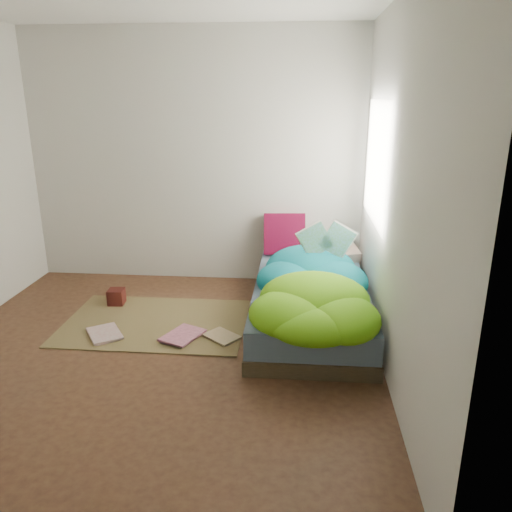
{
  "coord_description": "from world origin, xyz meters",
  "views": [
    {
      "loc": [
        1.1,
        -3.41,
        1.94
      ],
      "look_at": [
        0.73,
        0.75,
        0.59
      ],
      "focal_mm": 35.0,
      "sensor_mm": 36.0,
      "label": 1
    }
  ],
  "objects": [
    {
      "name": "floor_book_a",
      "position": [
        -0.6,
        0.19,
        0.02
      ],
      "size": [
        0.39,
        0.41,
        0.03
      ],
      "primitive_type": "imported",
      "rotation": [
        0.0,
        0.0,
        0.59
      ],
      "color": "beige",
      "rests_on": "rug"
    },
    {
      "name": "floor_book_b",
      "position": [
        0.04,
        0.32,
        0.03
      ],
      "size": [
        0.38,
        0.42,
        0.03
      ],
      "primitive_type": "imported",
      "rotation": [
        0.0,
        0.0,
        -0.43
      ],
      "color": "#CE7793",
      "rests_on": "rug"
    },
    {
      "name": "bed",
      "position": [
        1.22,
        0.72,
        0.17
      ],
      "size": [
        1.0,
        2.0,
        0.34
      ],
      "color": "#32291B",
      "rests_on": "ground"
    },
    {
      "name": "duvet",
      "position": [
        1.22,
        0.5,
        0.51
      ],
      "size": [
        0.96,
        1.84,
        0.34
      ],
      "primitive_type": null,
      "color": "#087B81",
      "rests_on": "bed"
    },
    {
      "name": "floor_book_c",
      "position": [
        0.42,
        0.22,
        0.02
      ],
      "size": [
        0.35,
        0.33,
        0.02
      ],
      "primitive_type": "imported",
      "rotation": [
        0.0,
        0.0,
        0.89
      ],
      "color": "tan",
      "rests_on": "rug"
    },
    {
      "name": "open_book",
      "position": [
        1.35,
        0.89,
        0.81
      ],
      "size": [
        0.43,
        0.13,
        0.26
      ],
      "primitive_type": null,
      "rotation": [
        0.0,
        0.0,
        0.09
      ],
      "color": "#377B28",
      "rests_on": "duvet"
    },
    {
      "name": "pillow_magenta",
      "position": [
        0.95,
        1.62,
        0.55
      ],
      "size": [
        0.44,
        0.17,
        0.43
      ],
      "primitive_type": "cube",
      "rotation": [
        0.0,
        0.0,
        0.08
      ],
      "color": "#4D051A",
      "rests_on": "bed"
    },
    {
      "name": "wooden_box",
      "position": [
        -0.64,
        0.91,
        0.09
      ],
      "size": [
        0.16,
        0.16,
        0.15
      ],
      "primitive_type": "cube",
      "rotation": [
        0.0,
        0.0,
        0.08
      ],
      "color": "#3D130D",
      "rests_on": "rug"
    },
    {
      "name": "rug",
      "position": [
        -0.15,
        0.55,
        0.01
      ],
      "size": [
        1.6,
        1.1,
        0.01
      ],
      "primitive_type": "cube",
      "color": "brown",
      "rests_on": "ground"
    },
    {
      "name": "pillow_floral",
      "position": [
        1.42,
        1.49,
        0.4
      ],
      "size": [
        0.63,
        0.47,
        0.12
      ],
      "primitive_type": "cube",
      "rotation": [
        0.0,
        0.0,
        0.25
      ],
      "color": "silver",
      "rests_on": "bed"
    },
    {
      "name": "ground",
      "position": [
        0.0,
        0.0,
        0.0
      ],
      "size": [
        3.5,
        3.5,
        0.0
      ],
      "primitive_type": "cube",
      "color": "#3D2317",
      "rests_on": "ground"
    },
    {
      "name": "room_walls",
      "position": [
        0.01,
        0.01,
        1.63
      ],
      "size": [
        3.54,
        3.54,
        2.62
      ],
      "color": "beige",
      "rests_on": "ground"
    }
  ]
}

